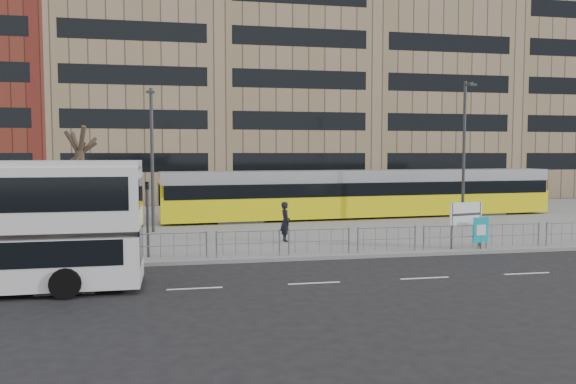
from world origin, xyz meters
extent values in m
plane|color=black|center=(0.00, 0.00, 0.00)|extent=(120.00, 120.00, 0.00)
cube|color=slate|center=(0.00, 12.00, 0.07)|extent=(64.00, 24.00, 0.15)
cube|color=gray|center=(0.00, 0.05, 0.07)|extent=(64.00, 0.25, 0.17)
cube|color=#8F755C|center=(-10.00, 34.00, 11.00)|extent=(14.00, 16.00, 22.00)
cube|color=#8F755C|center=(4.00, 34.00, 12.00)|extent=(14.00, 16.00, 24.00)
cube|color=#8F755C|center=(18.00, 34.00, 10.50)|extent=(14.00, 16.00, 21.00)
cube|color=#8F755C|center=(32.00, 34.00, 11.50)|extent=(14.00, 16.00, 23.00)
cylinder|color=gray|center=(2.00, 0.50, 1.20)|extent=(32.00, 0.05, 0.05)
cylinder|color=gray|center=(2.00, 0.50, 0.70)|extent=(32.00, 0.04, 0.04)
cube|color=white|center=(1.00, -4.00, 0.01)|extent=(62.00, 0.12, 0.01)
cylinder|color=black|center=(-9.86, -4.58, 0.47)|extent=(0.95, 0.29, 0.95)
cylinder|color=black|center=(-9.88, -2.17, 0.47)|extent=(0.95, 0.29, 0.95)
cube|color=yellow|center=(5.56, 12.94, 1.05)|extent=(26.58, 4.49, 1.51)
cube|color=black|center=(5.56, 12.94, 2.09)|extent=(26.20, 4.50, 0.85)
cube|color=#A8A8AD|center=(5.56, 12.94, 2.89)|extent=(26.56, 4.29, 0.76)
cube|color=yellow|center=(18.19, 13.89, 1.66)|extent=(1.29, 2.21, 2.46)
cube|color=yellow|center=(-7.07, 11.99, 1.66)|extent=(1.29, 2.21, 2.46)
cylinder|color=#2D2D30|center=(5.56, 12.94, 1.76)|extent=(2.42, 2.42, 2.84)
cube|color=#2D2D30|center=(14.04, 13.58, 0.39)|extent=(3.01, 2.59, 0.47)
cube|color=#2D2D30|center=(-2.93, 12.30, 0.39)|extent=(3.01, 2.59, 0.47)
cylinder|color=#2D2D30|center=(5.37, 0.61, 1.17)|extent=(0.09, 0.09, 2.05)
cylinder|color=#2D2D30|center=(6.93, 0.99, 1.17)|extent=(0.09, 0.09, 2.05)
cube|color=white|center=(6.15, 0.80, 1.66)|extent=(1.75, 0.49, 1.07)
cylinder|color=#2D2D30|center=(6.67, 0.40, 0.52)|extent=(0.06, 0.06, 0.75)
cube|color=#0CA4B8|center=(6.67, 0.40, 0.99)|extent=(0.75, 0.12, 1.12)
cube|color=white|center=(6.67, 0.37, 0.99)|extent=(0.47, 0.05, 0.47)
imported|color=black|center=(-1.48, 4.08, 1.11)|extent=(0.52, 0.74, 1.92)
cylinder|color=#2D2D30|center=(-7.74, 1.16, 1.65)|extent=(0.12, 0.12, 3.00)
imported|color=#2D2D30|center=(-7.74, 1.16, 2.75)|extent=(0.19, 0.22, 1.00)
cylinder|color=#2D2D30|center=(-7.87, 8.65, 3.99)|extent=(0.18, 0.18, 7.69)
cylinder|color=#2D2D30|center=(-7.87, 8.25, 7.64)|extent=(0.14, 0.90, 0.14)
cube|color=#2D2D30|center=(-7.87, 7.80, 7.54)|extent=(0.45, 0.20, 0.12)
cylinder|color=#2D2D30|center=(10.22, 8.67, 4.39)|extent=(0.18, 0.18, 8.48)
cylinder|color=#2D2D30|center=(10.22, 8.27, 8.43)|extent=(0.14, 0.90, 0.14)
cube|color=#2D2D30|center=(10.22, 7.82, 8.33)|extent=(0.45, 0.20, 0.12)
cylinder|color=#30241B|center=(-11.18, 6.40, 2.33)|extent=(0.44, 0.44, 4.37)
camera|label=1|loc=(-6.42, -22.22, 4.41)|focal=35.00mm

